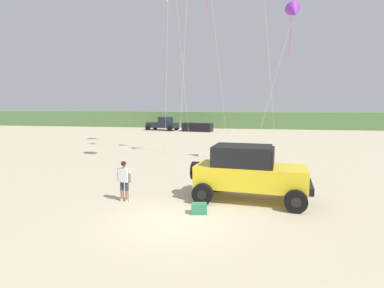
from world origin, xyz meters
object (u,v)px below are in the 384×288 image
at_px(cooler_box, 199,208).
at_px(kite_green_box, 294,12).
at_px(jeep, 249,172).
at_px(distant_sedan, 197,127).
at_px(distant_pickup, 163,124).
at_px(person_watching, 124,179).

xyz_separation_m(cooler_box, kite_green_box, (4.11, 8.93, 9.00)).
distance_m(jeep, distant_sedan, 32.59).
bearing_deg(distant_sedan, cooler_box, -71.63).
distance_m(cooler_box, distant_pickup, 36.46).
distance_m(person_watching, distant_sedan, 32.88).
relative_size(distant_pickup, kite_green_box, 0.50).
distance_m(cooler_box, kite_green_box, 13.33).
relative_size(distant_pickup, distant_sedan, 1.17).
relative_size(jeep, cooler_box, 8.85).
relative_size(distant_sedan, kite_green_box, 0.43).
bearing_deg(kite_green_box, cooler_box, -114.72).
xyz_separation_m(distant_pickup, distant_sedan, (5.37, -1.08, -0.34)).
bearing_deg(cooler_box, jeep, 37.02).
height_order(jeep, cooler_box, jeep).
bearing_deg(person_watching, jeep, 11.85).
bearing_deg(distant_pickup, person_watching, -77.20).
relative_size(cooler_box, distant_sedan, 0.13).
xyz_separation_m(jeep, kite_green_box, (2.36, 6.99, 7.99)).
bearing_deg(person_watching, distant_sedan, 94.05).
distance_m(person_watching, cooler_box, 3.41).
xyz_separation_m(person_watching, distant_pickup, (-7.70, 33.88, 0.00)).
height_order(jeep, person_watching, jeep).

